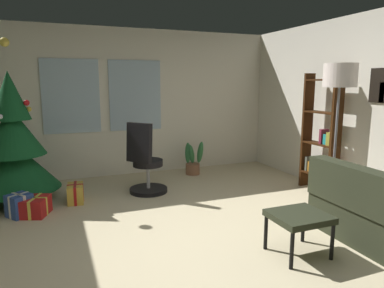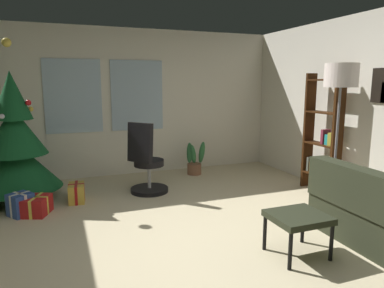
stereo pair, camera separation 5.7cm
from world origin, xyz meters
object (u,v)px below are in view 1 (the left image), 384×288
at_px(gift_box_red, 36,206).
at_px(potted_plant, 193,161).
at_px(holiday_tree, 14,148).
at_px(gift_box_blue, 19,205).
at_px(office_chair, 145,166).
at_px(floor_lamp, 340,85).
at_px(footstool, 299,219).
at_px(gift_box_gold, 76,193).
at_px(bookshelf, 321,140).

relative_size(gift_box_red, potted_plant, 0.72).
height_order(holiday_tree, gift_box_blue, holiday_tree).
height_order(office_chair, potted_plant, office_chair).
relative_size(holiday_tree, gift_box_red, 5.15).
relative_size(gift_box_red, floor_lamp, 0.23).
relative_size(footstool, floor_lamp, 0.28).
xyz_separation_m(floor_lamp, potted_plant, (-0.94, 2.35, -1.36)).
height_order(holiday_tree, office_chair, holiday_tree).
relative_size(footstool, gift_box_gold, 1.42).
bearing_deg(footstool, gift_box_red, 139.54).
relative_size(holiday_tree, gift_box_gold, 6.09).
bearing_deg(office_chair, potted_plant, 36.15).
height_order(gift_box_gold, office_chair, office_chair).
relative_size(gift_box_blue, office_chair, 0.32).
bearing_deg(bookshelf, gift_box_blue, 172.55).
distance_m(gift_box_red, office_chair, 1.55).
bearing_deg(floor_lamp, office_chair, 141.78).
height_order(gift_box_gold, gift_box_blue, gift_box_blue).
relative_size(holiday_tree, gift_box_blue, 6.41).
distance_m(holiday_tree, gift_box_blue, 0.91).
distance_m(gift_box_blue, floor_lamp, 4.14).
bearing_deg(gift_box_gold, gift_box_blue, -156.85).
xyz_separation_m(office_chair, floor_lamp, (2.01, -1.58, 1.18)).
bearing_deg(office_chair, bookshelf, -19.26).
bearing_deg(holiday_tree, gift_box_red, -70.57).
bearing_deg(bookshelf, office_chair, 160.74).
distance_m(holiday_tree, gift_box_red, 0.98).
distance_m(gift_box_red, bookshelf, 4.01).
distance_m(holiday_tree, gift_box_gold, 1.04).
height_order(gift_box_red, floor_lamp, floor_lamp).
xyz_separation_m(footstool, potted_plant, (0.19, 3.13, -0.12)).
height_order(gift_box_blue, potted_plant, potted_plant).
distance_m(footstool, gift_box_blue, 3.26).
height_order(gift_box_blue, office_chair, office_chair).
xyz_separation_m(holiday_tree, floor_lamp, (3.73, -1.94, 0.84)).
xyz_separation_m(gift_box_gold, office_chair, (0.99, 0.03, 0.28)).
xyz_separation_m(bookshelf, potted_plant, (-1.38, 1.63, -0.55)).
distance_m(holiday_tree, bookshelf, 4.34).
height_order(floor_lamp, potted_plant, floor_lamp).
height_order(holiday_tree, gift_box_gold, holiday_tree).
relative_size(holiday_tree, floor_lamp, 1.19).
distance_m(gift_box_red, gift_box_gold, 0.58).
bearing_deg(floor_lamp, footstool, -145.57).
xyz_separation_m(holiday_tree, gift_box_red, (0.25, -0.71, -0.63)).
relative_size(gift_box_gold, gift_box_blue, 1.05).
xyz_separation_m(office_chair, potted_plant, (1.06, 0.77, -0.18)).
bearing_deg(holiday_tree, footstool, -46.21).
distance_m(gift_box_blue, office_chair, 1.71).
bearing_deg(bookshelf, gift_box_red, 172.67).
bearing_deg(holiday_tree, gift_box_blue, -84.07).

